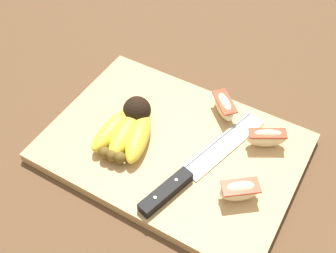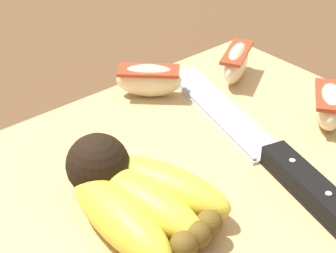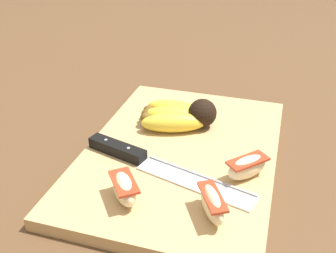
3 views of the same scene
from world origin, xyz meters
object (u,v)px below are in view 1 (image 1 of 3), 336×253
Objects in this scene: apple_wedge_middle at (267,138)px; banana_bunch at (128,129)px; chefs_knife at (187,174)px; apple_wedge_far at (240,191)px; apple_wedge_near at (224,106)px.

banana_bunch is at bearing 25.11° from apple_wedge_middle.
chefs_knife is at bearing 55.79° from apple_wedge_middle.
apple_wedge_far is at bearing 91.35° from apple_wedge_middle.
banana_bunch is 0.24m from apple_wedge_middle.
apple_wedge_middle is (-0.21, -0.10, 0.00)m from banana_bunch.
apple_wedge_middle is at bearing 161.02° from apple_wedge_near.
apple_wedge_far is (-0.00, 0.12, -0.00)m from apple_wedge_middle.
chefs_knife is 4.19× the size of apple_wedge_far.
apple_wedge_near is 0.18m from apple_wedge_far.
chefs_knife is at bearing 169.66° from banana_bunch.
apple_wedge_near is 0.99× the size of apple_wedge_far.
apple_wedge_near is 0.10m from apple_wedge_middle.
banana_bunch reaches higher than apple_wedge_middle.
banana_bunch is 0.22m from apple_wedge_far.
banana_bunch is at bearing -4.63° from apple_wedge_far.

